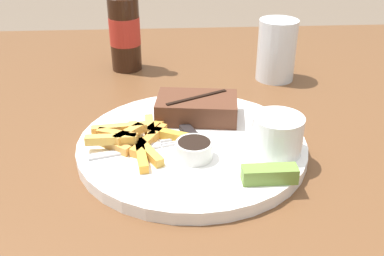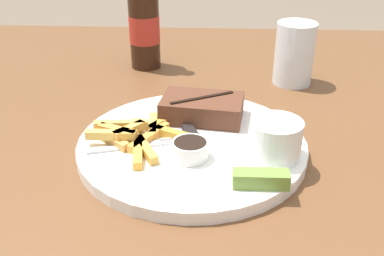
{
  "view_description": "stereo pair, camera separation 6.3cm",
  "coord_description": "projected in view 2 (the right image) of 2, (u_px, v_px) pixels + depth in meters",
  "views": [
    {
      "loc": [
        -0.03,
        -0.56,
        1.07
      ],
      "look_at": [
        0.0,
        0.0,
        0.77
      ],
      "focal_mm": 42.0,
      "sensor_mm": 36.0,
      "label": 1
    },
    {
      "loc": [
        0.03,
        -0.56,
        1.07
      ],
      "look_at": [
        0.0,
        0.0,
        0.77
      ],
      "focal_mm": 42.0,
      "sensor_mm": 36.0,
      "label": 2
    }
  ],
  "objects": [
    {
      "name": "fork_utensil",
      "position": [
        131.0,
        146.0,
        0.62
      ],
      "size": [
        0.13,
        0.05,
        0.0
      ],
      "rotation": [
        0.0,
        0.0,
        6.56
      ],
      "color": "#B7B7BC",
      "rests_on": "dinner_plate"
    },
    {
      "name": "steak_portion",
      "position": [
        202.0,
        108.0,
        0.7
      ],
      "size": [
        0.13,
        0.09,
        0.04
      ],
      "color": "#512D1E",
      "rests_on": "dinner_plate"
    },
    {
      "name": "drinking_glass",
      "position": [
        294.0,
        54.0,
        0.85
      ],
      "size": [
        0.07,
        0.07,
        0.12
      ],
      "color": "silver",
      "rests_on": "dining_table"
    },
    {
      "name": "beer_bottle",
      "position": [
        144.0,
        27.0,
        0.92
      ],
      "size": [
        0.06,
        0.06,
        0.24
      ],
      "color": "black",
      "rests_on": "dining_table"
    },
    {
      "name": "coleslaw_cup",
      "position": [
        276.0,
        137.0,
        0.59
      ],
      "size": [
        0.07,
        0.07,
        0.05
      ],
      "color": "white",
      "rests_on": "dinner_plate"
    },
    {
      "name": "dining_table",
      "position": [
        192.0,
        188.0,
        0.68
      ],
      "size": [
        1.36,
        1.27,
        0.73
      ],
      "color": "brown",
      "rests_on": "ground_plane"
    },
    {
      "name": "knife_utensil",
      "position": [
        188.0,
        124.0,
        0.68
      ],
      "size": [
        0.08,
        0.16,
        0.01
      ],
      "rotation": [
        0.0,
        0.0,
        1.94
      ],
      "color": "#B7B7BC",
      "rests_on": "dinner_plate"
    },
    {
      "name": "fries_pile",
      "position": [
        138.0,
        134.0,
        0.64
      ],
      "size": [
        0.14,
        0.16,
        0.02
      ],
      "color": "gold",
      "rests_on": "dinner_plate"
    },
    {
      "name": "dipping_sauce_cup",
      "position": [
        188.0,
        149.0,
        0.6
      ],
      "size": [
        0.05,
        0.05,
        0.02
      ],
      "color": "silver",
      "rests_on": "dinner_plate"
    },
    {
      "name": "pickle_spear",
      "position": [
        261.0,
        179.0,
        0.54
      ],
      "size": [
        0.07,
        0.02,
        0.02
      ],
      "color": "olive",
      "rests_on": "dinner_plate"
    },
    {
      "name": "dinner_plate",
      "position": [
        192.0,
        146.0,
        0.65
      ],
      "size": [
        0.33,
        0.33,
        0.02
      ],
      "color": "white",
      "rests_on": "dining_table"
    }
  ]
}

